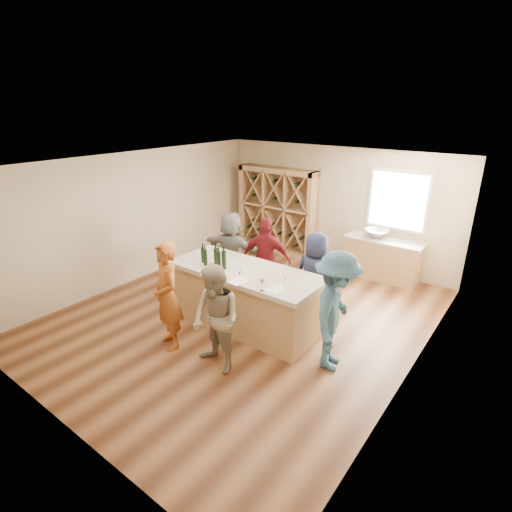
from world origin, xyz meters
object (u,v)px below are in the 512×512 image
Objects in this scene: person_server at (335,312)px; tasting_counter_base at (245,300)px; wine_bottle_d at (219,260)px; person_near_right at (216,320)px; wine_bottle_e at (224,260)px; person_far_left at (232,250)px; person_far_mid at (266,260)px; wine_bottle_b at (205,258)px; person_far_right at (315,276)px; wine_bottle_a at (203,255)px; wine_rack at (278,211)px; sink at (376,234)px; wine_bottle_c at (216,257)px; person_near_left at (167,296)px.

tasting_counter_base is at bearing 71.04° from person_server.
person_near_right reaches higher than wine_bottle_d.
person_near_right is at bearing -54.49° from wine_bottle_e.
wine_bottle_d is 1.67m from person_far_left.
wine_bottle_b is at bearing 56.45° from person_far_mid.
person_far_right is at bearing 90.78° from person_near_right.
tasting_counter_base is 9.61× the size of wine_bottle_a.
wine_bottle_d is at bearing 78.06° from person_server.
person_near_right is (0.82, -0.99, -0.41)m from wine_bottle_d.
person_far_right is at bearing 47.33° from wine_bottle_e.
person_far_left reaches higher than wine_bottle_b.
person_far_mid is (0.51, 1.23, -0.36)m from wine_bottle_a.
person_far_left is at bearing 135.99° from person_near_right.
wine_rack is 2.70m from sink.
person_server reaches higher than wine_bottle_a.
wine_rack is 7.10× the size of wine_bottle_c.
person_near_left is at bearing -93.35° from wine_bottle_c.
person_far_mid is at bearing 73.81° from wine_bottle_b.
wine_rack reaches higher than person_server.
tasting_counter_base is 0.86m from wine_bottle_d.
person_near_left is 0.97× the size of person_server.
person_near_left is at bearing 51.71° from person_far_right.
person_far_mid is at bearing -8.00° from person_far_right.
person_server is (2.30, 0.01, -0.32)m from wine_bottle_c.
wine_rack is 2.47m from person_far_left.
wine_rack is 4.92m from person_near_left.
person_far_right is (1.10, -0.03, -0.04)m from person_far_mid.
wine_bottle_e is 0.20× the size of person_far_right.
person_near_left is at bearing -105.38° from wine_bottle_e.
person_server reaches higher than person_far_mid.
tasting_counter_base is 8.75× the size of wine_bottle_d.
sink is at bearing 70.73° from wine_bottle_e.
person_far_mid is (0.01, 1.24, -0.39)m from wine_bottle_e.
sink is at bearing 64.08° from wine_bottle_a.
person_server reaches higher than sink.
wine_bottle_d is at bearing 101.75° from person_near_left.
tasting_counter_base is 8.09× the size of wine_bottle_e.
wine_bottle_a is 0.15× the size of person_near_left.
wine_bottle_b is at bearing -74.59° from wine_rack.
wine_bottle_e is (0.37, 0.07, 0.02)m from wine_bottle_b.
sink is 0.33× the size of person_far_right.
person_far_left reaches higher than person_near_right.
wine_bottle_e is 1.70m from person_far_right.
tasting_counter_base is 1.83m from person_server.
person_near_right is (2.15, -4.77, -0.28)m from wine_rack.
wine_bottle_c reaches higher than wine_bottle_b.
person_near_right is 2.90m from person_far_left.
wine_bottle_e reaches higher than tasting_counter_base.
person_near_left is 1.02m from person_near_right.
person_far_right is at bearing -44.99° from wine_rack.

